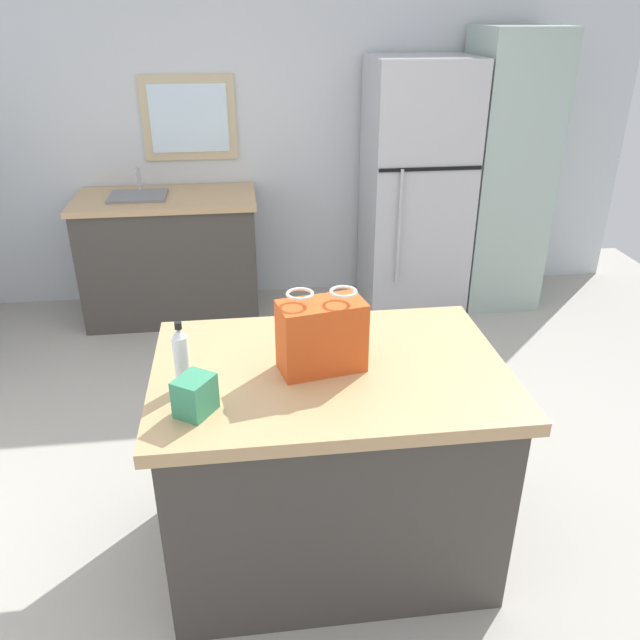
{
  "coord_description": "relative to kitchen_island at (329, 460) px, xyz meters",
  "views": [
    {
      "loc": [
        -0.5,
        -2.43,
        2.15
      ],
      "look_at": [
        -0.19,
        -0.03,
        0.96
      ],
      "focal_mm": 36.06,
      "sensor_mm": 36.0,
      "label": 1
    }
  ],
  "objects": [
    {
      "name": "ground",
      "position": [
        0.19,
        0.33,
        -0.46
      ],
      "size": [
        6.26,
        6.26,
        0.0
      ],
      "primitive_type": "plane",
      "color": "#ADA89E"
    },
    {
      "name": "back_wall",
      "position": [
        0.18,
        2.9,
        0.81
      ],
      "size": [
        5.22,
        0.13,
        2.54
      ],
      "color": "silver",
      "rests_on": "ground"
    },
    {
      "name": "kitchen_island",
      "position": [
        0.0,
        0.0,
        0.0
      ],
      "size": [
        1.35,
        0.93,
        0.91
      ],
      "color": "#423D38",
      "rests_on": "ground"
    },
    {
      "name": "refrigerator",
      "position": [
        1.0,
        2.49,
        0.46
      ],
      "size": [
        0.74,
        0.7,
        1.84
      ],
      "color": "#B7B7BC",
      "rests_on": "ground"
    },
    {
      "name": "tall_cabinet",
      "position": [
        1.67,
        2.49,
        0.55
      ],
      "size": [
        0.57,
        0.63,
        2.02
      ],
      "color": "#9EB2A8",
      "rests_on": "ground"
    },
    {
      "name": "sink_counter",
      "position": [
        -0.84,
        2.5,
        0.01
      ],
      "size": [
        1.28,
        0.68,
        1.1
      ],
      "color": "#423D38",
      "rests_on": "ground"
    },
    {
      "name": "shopping_bag",
      "position": [
        -0.03,
        -0.01,
        0.59
      ],
      "size": [
        0.34,
        0.22,
        0.32
      ],
      "color": "#DB511E",
      "rests_on": "kitchen_island"
    },
    {
      "name": "small_box",
      "position": [
        -0.49,
        -0.25,
        0.52
      ],
      "size": [
        0.16,
        0.16,
        0.13
      ],
      "primitive_type": "cube",
      "rotation": [
        0.0,
        0.0,
        -0.59
      ],
      "color": "#388E66",
      "rests_on": "kitchen_island"
    },
    {
      "name": "bottle",
      "position": [
        -0.54,
        -0.09,
        0.57
      ],
      "size": [
        0.06,
        0.06,
        0.26
      ],
      "color": "white",
      "rests_on": "kitchen_island"
    }
  ]
}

